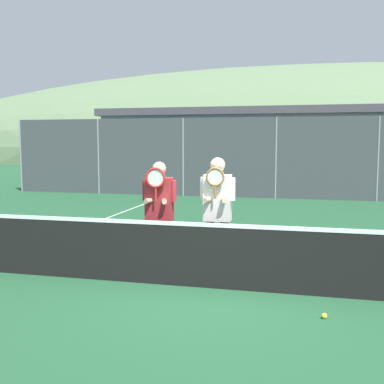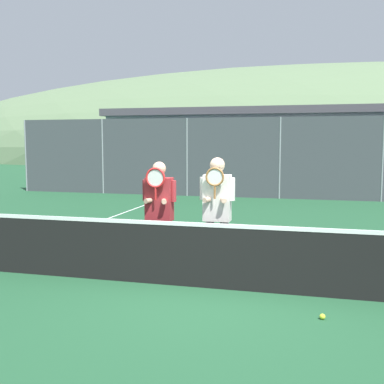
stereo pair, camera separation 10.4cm
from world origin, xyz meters
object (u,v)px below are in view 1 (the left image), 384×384
at_px(player_leftmost, 159,208).
at_px(player_center_left, 217,207).
at_px(car_center, 370,172).
at_px(car_far_left, 125,168).
at_px(tennis_ball_on_court, 324,316).
at_px(car_left_of_center, 243,168).

xyz_separation_m(player_leftmost, player_center_left, (0.92, -0.02, 0.04)).
distance_m(player_leftmost, car_center, 13.96).
distance_m(car_far_left, tennis_ball_on_court, 16.75).
bearing_deg(player_center_left, car_far_left, 117.37).
xyz_separation_m(player_leftmost, car_far_left, (-5.87, 13.11, -0.18)).
xyz_separation_m(player_center_left, car_left_of_center, (-1.50, 13.35, -0.13)).
distance_m(car_center, tennis_ball_on_court, 14.76).
xyz_separation_m(player_leftmost, car_center, (4.54, 13.20, -0.18)).
bearing_deg(car_center, player_center_left, -105.30).
relative_size(player_center_left, car_far_left, 0.41).
relative_size(car_left_of_center, tennis_ball_on_court, 70.55).
distance_m(player_center_left, tennis_ball_on_court, 2.33).
height_order(car_far_left, tennis_ball_on_court, car_far_left).
bearing_deg(car_left_of_center, player_center_left, -83.58).
height_order(car_far_left, car_center, car_center).
bearing_deg(car_left_of_center, car_far_left, -177.60).
bearing_deg(player_leftmost, tennis_ball_on_court, -29.24).
relative_size(player_leftmost, player_center_left, 0.96).
bearing_deg(player_center_left, car_left_of_center, 96.42).
xyz_separation_m(car_left_of_center, tennis_ball_on_court, (3.06, -14.72, -0.92)).
bearing_deg(player_leftmost, player_center_left, -0.97).
distance_m(car_left_of_center, car_center, 5.12).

